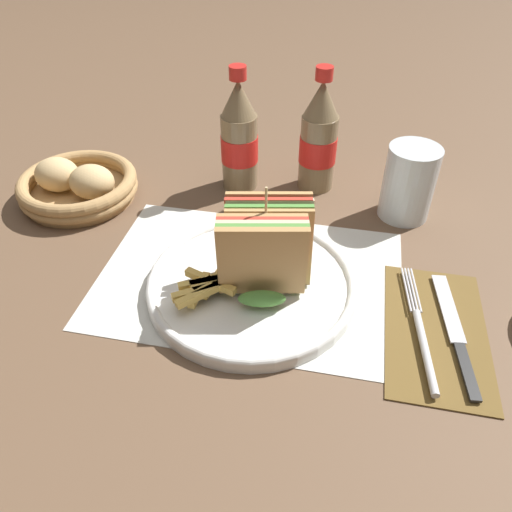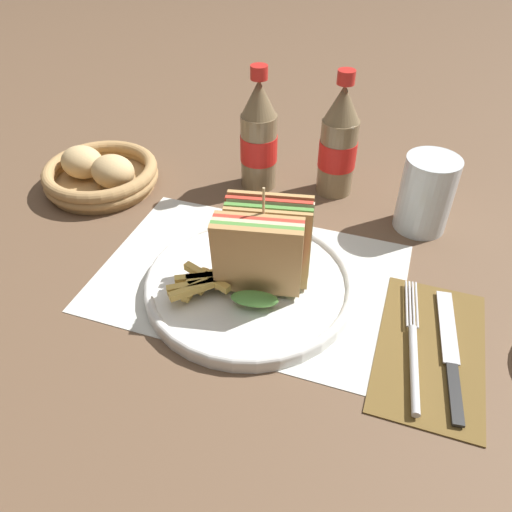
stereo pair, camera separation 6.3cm
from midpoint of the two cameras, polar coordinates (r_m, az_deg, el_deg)
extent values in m
plane|color=brown|center=(0.65, 2.67, -2.70)|extent=(4.00, 4.00, 0.00)
cube|color=silver|center=(0.65, 2.02, -2.60)|extent=(0.39, 0.27, 0.00)
cylinder|color=white|center=(0.63, 2.24, -3.50)|extent=(0.27, 0.27, 0.01)
torus|color=white|center=(0.63, 2.26, -3.04)|extent=(0.27, 0.27, 0.01)
cube|color=tan|center=(0.57, 3.20, -0.86)|extent=(0.10, 0.04, 0.10)
cube|color=#518E3D|center=(0.57, 3.26, -0.44)|extent=(0.10, 0.04, 0.10)
cube|color=beige|center=(0.58, 3.33, -0.03)|extent=(0.10, 0.04, 0.10)
cube|color=red|center=(0.59, 3.39, 0.38)|extent=(0.10, 0.04, 0.10)
cube|color=tan|center=(0.59, 3.45, 0.77)|extent=(0.10, 0.04, 0.10)
ellipsoid|color=#518E3D|center=(0.58, 2.91, -5.06)|extent=(0.06, 0.03, 0.02)
cube|color=tan|center=(0.59, 4.24, 0.66)|extent=(0.10, 0.04, 0.10)
cube|color=#518E3D|center=(0.60, 4.30, 1.18)|extent=(0.10, 0.04, 0.10)
cube|color=beige|center=(0.60, 4.36, 1.69)|extent=(0.10, 0.04, 0.10)
cube|color=red|center=(0.61, 4.42, 2.19)|extent=(0.10, 0.04, 0.10)
cube|color=tan|center=(0.61, 4.47, 2.68)|extent=(0.10, 0.04, 0.10)
ellipsoid|color=#518E3D|center=(0.61, 4.04, -2.43)|extent=(0.06, 0.03, 0.02)
cylinder|color=tan|center=(0.58, 3.92, 2.06)|extent=(0.00, 0.00, 0.13)
cube|color=#E0B756|center=(0.61, -4.04, -3.40)|extent=(0.01, 0.06, 0.01)
cube|color=#E0B756|center=(0.62, -1.88, -2.21)|extent=(0.02, 0.07, 0.01)
cube|color=#E0B756|center=(0.61, -2.87, -3.18)|extent=(0.04, 0.05, 0.01)
cube|color=#E0B756|center=(0.61, -3.28, -2.62)|extent=(0.06, 0.04, 0.01)
cube|color=#E0B756|center=(0.61, -2.71, -2.56)|extent=(0.07, 0.03, 0.01)
cube|color=#E0B756|center=(0.61, -2.36, -2.51)|extent=(0.06, 0.04, 0.01)
cube|color=#E0B756|center=(0.61, -2.90, -2.57)|extent=(0.04, 0.04, 0.01)
cube|color=#E0B756|center=(0.60, -4.06, -3.50)|extent=(0.06, 0.05, 0.01)
cube|color=#E0B756|center=(0.59, -4.21, -3.98)|extent=(0.05, 0.05, 0.01)
cube|color=brown|center=(0.61, 22.16, -9.89)|extent=(0.12, 0.21, 0.00)
cylinder|color=silver|center=(0.58, 20.68, -12.01)|extent=(0.02, 0.12, 0.01)
cylinder|color=silver|center=(0.65, 19.54, -5.19)|extent=(0.01, 0.08, 0.00)
cylinder|color=silver|center=(0.65, 19.89, -5.23)|extent=(0.01, 0.08, 0.00)
cylinder|color=silver|center=(0.65, 20.23, -5.27)|extent=(0.01, 0.08, 0.00)
cylinder|color=silver|center=(0.65, 20.58, -5.32)|extent=(0.01, 0.08, 0.00)
cube|color=black|center=(0.58, 24.80, -14.23)|extent=(0.02, 0.08, 0.00)
cube|color=silver|center=(0.64, 23.72, -7.44)|extent=(0.03, 0.12, 0.00)
cylinder|color=#7A6647|center=(0.81, 2.58, 11.79)|extent=(0.06, 0.06, 0.12)
cylinder|color=red|center=(0.81, 2.59, 12.17)|extent=(0.06, 0.06, 0.04)
cone|color=#7A6647|center=(0.77, 2.78, 17.58)|extent=(0.05, 0.05, 0.06)
cylinder|color=red|center=(0.76, 2.87, 20.19)|extent=(0.03, 0.03, 0.02)
cylinder|color=#7A6647|center=(0.81, 11.48, 10.95)|extent=(0.06, 0.06, 0.12)
cylinder|color=red|center=(0.81, 11.54, 11.33)|extent=(0.06, 0.06, 0.04)
cone|color=#7A6647|center=(0.77, 12.35, 16.69)|extent=(0.05, 0.05, 0.06)
cylinder|color=red|center=(0.76, 12.76, 19.27)|extent=(0.03, 0.03, 0.02)
cylinder|color=silver|center=(0.76, 21.14, 6.54)|extent=(0.08, 0.08, 0.11)
cylinder|color=#AD8451|center=(0.86, -15.11, 8.01)|extent=(0.17, 0.17, 0.01)
torus|color=#AD8451|center=(0.86, -15.23, 8.60)|extent=(0.18, 0.18, 0.02)
torus|color=#AD8451|center=(0.85, -15.38, 9.38)|extent=(0.18, 0.18, 0.02)
ellipsoid|color=tan|center=(0.82, -13.95, 9.29)|extent=(0.07, 0.06, 0.05)
ellipsoid|color=tan|center=(0.86, -17.29, 10.13)|extent=(0.07, 0.06, 0.05)
camera|label=1|loc=(0.03, -87.14, 2.39)|focal=35.00mm
camera|label=2|loc=(0.03, 92.86, -2.39)|focal=35.00mm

